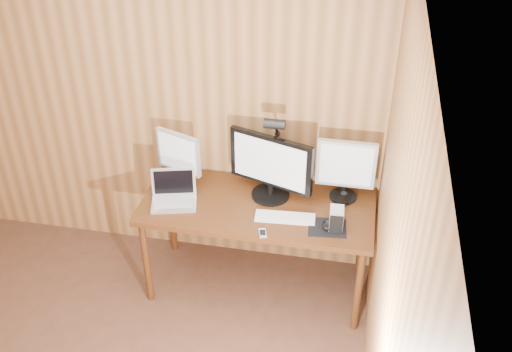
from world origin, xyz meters
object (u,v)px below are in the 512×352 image
(speaker, at_px, (343,199))
(keyboard, at_px, (285,217))
(monitor_center, at_px, (271,166))
(hard_drive, at_px, (336,219))
(monitor_left, at_px, (179,156))
(mouse, at_px, (327,225))
(desk, at_px, (259,212))
(laptop, at_px, (174,194))
(desk_lamp, at_px, (276,141))
(monitor_right, at_px, (346,168))
(phone, at_px, (263,233))

(speaker, bearing_deg, keyboard, -149.44)
(monitor_center, height_order, speaker, monitor_center)
(keyboard, height_order, hard_drive, hard_drive)
(monitor_left, bearing_deg, hard_drive, 4.61)
(mouse, xyz_separation_m, speaker, (0.08, 0.26, 0.03))
(desk, xyz_separation_m, monitor_left, (-0.60, 0.10, 0.34))
(laptop, xyz_separation_m, desk_lamp, (0.66, 0.29, 0.33))
(monitor_right, relative_size, hard_drive, 3.16)
(phone, distance_m, desk_lamp, 0.65)
(monitor_right, distance_m, speaker, 0.21)
(mouse, xyz_separation_m, phone, (-0.40, -0.14, -0.02))
(laptop, distance_m, speaker, 1.16)
(monitor_left, xyz_separation_m, laptop, (0.02, -0.24, -0.16))
(speaker, bearing_deg, mouse, -107.45)
(monitor_center, bearing_deg, desk, -127.12)
(monitor_right, distance_m, keyboard, 0.53)
(monitor_left, bearing_deg, keyboard, 0.44)
(phone, height_order, desk_lamp, desk_lamp)
(mouse, bearing_deg, phone, -169.73)
(monitor_center, xyz_separation_m, desk_lamp, (0.01, 0.11, 0.13))
(laptop, distance_m, hard_drive, 1.13)
(monitor_center, bearing_deg, monitor_left, -166.32)
(monitor_right, height_order, hard_drive, monitor_right)
(desk, bearing_deg, mouse, -25.41)
(hard_drive, height_order, phone, hard_drive)
(hard_drive, bearing_deg, laptop, 172.21)
(mouse, bearing_deg, monitor_center, 137.32)
(keyboard, relative_size, speaker, 3.85)
(laptop, xyz_separation_m, keyboard, (0.78, -0.06, -0.04))
(desk, bearing_deg, monitor_left, 170.31)
(desk, height_order, hard_drive, hard_drive)
(keyboard, distance_m, desk_lamp, 0.53)
(laptop, bearing_deg, speaker, -6.69)
(desk, relative_size, desk_lamp, 2.57)
(monitor_left, xyz_separation_m, hard_drive, (1.15, -0.32, -0.14))
(monitor_left, height_order, speaker, monitor_left)
(laptop, height_order, mouse, laptop)
(keyboard, xyz_separation_m, phone, (-0.12, -0.19, -0.00))
(phone, bearing_deg, desk, 87.47)
(desk, xyz_separation_m, keyboard, (0.21, -0.19, 0.13))
(hard_drive, bearing_deg, phone, -164.56)
(monitor_left, xyz_separation_m, keyboard, (0.81, -0.29, -0.20))
(desk, height_order, laptop, laptop)
(desk, xyz_separation_m, monitor_center, (0.07, 0.05, 0.37))
(monitor_left, relative_size, desk_lamp, 0.64)
(monitor_right, relative_size, mouse, 4.05)
(monitor_left, xyz_separation_m, speaker, (1.18, -0.08, -0.16))
(desk, relative_size, keyboard, 3.93)
(monitor_center, xyz_separation_m, laptop, (-0.64, -0.18, -0.20))
(mouse, bearing_deg, desk, 145.60)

